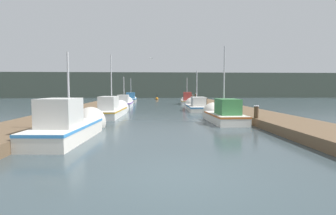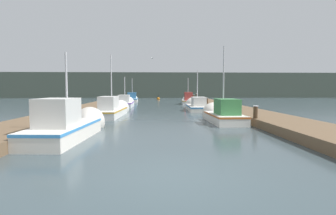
# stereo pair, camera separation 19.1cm
# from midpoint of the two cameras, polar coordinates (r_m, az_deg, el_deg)

# --- Properties ---
(ground_plane) EXTENTS (200.00, 200.00, 0.00)m
(ground_plane) POSITION_cam_midpoint_polar(r_m,az_deg,el_deg) (6.13, 1.29, -15.08)
(ground_plane) COLOR #38474C
(dock_left) EXTENTS (2.90, 40.00, 0.42)m
(dock_left) POSITION_cam_midpoint_polar(r_m,az_deg,el_deg) (22.64, -17.67, -0.58)
(dock_left) COLOR brown
(dock_left) RESTS_ON ground_plane
(dock_right) EXTENTS (2.90, 40.00, 0.42)m
(dock_right) POSITION_cam_midpoint_polar(r_m,az_deg,el_deg) (22.85, 14.55, -0.48)
(dock_right) COLOR brown
(dock_right) RESTS_ON ground_plane
(distant_shore_ridge) EXTENTS (120.00, 16.00, 5.35)m
(distant_shore_ridge) POSITION_cam_midpoint_polar(r_m,az_deg,el_deg) (63.01, -2.16, 4.80)
(distant_shore_ridge) COLOR #424C42
(distant_shore_ridge) RESTS_ON ground_plane
(fishing_boat_0) EXTENTS (1.92, 5.55, 3.92)m
(fishing_boat_0) POSITION_cam_midpoint_polar(r_m,az_deg,el_deg) (11.49, -20.20, -3.66)
(fishing_boat_0) COLOR silver
(fishing_boat_0) RESTS_ON ground_plane
(fishing_boat_1) EXTENTS (1.77, 4.74, 5.00)m
(fishing_boat_1) POSITION_cam_midpoint_polar(r_m,az_deg,el_deg) (16.20, 12.03, -1.47)
(fishing_boat_1) COLOR silver
(fishing_boat_1) RESTS_ON ground_plane
(fishing_boat_2) EXTENTS (1.84, 6.43, 4.91)m
(fishing_boat_2) POSITION_cam_midpoint_polar(r_m,az_deg,el_deg) (19.98, -11.61, -0.45)
(fishing_boat_2) COLOR silver
(fishing_boat_2) RESTS_ON ground_plane
(fishing_boat_3) EXTENTS (1.96, 6.27, 4.29)m
(fishing_boat_3) POSITION_cam_midpoint_polar(r_m,az_deg,el_deg) (24.98, 6.46, 0.36)
(fishing_boat_3) COLOR silver
(fishing_boat_3) RESTS_ON ground_plane
(fishing_boat_4) EXTENTS (1.76, 5.37, 3.78)m
(fishing_boat_4) POSITION_cam_midpoint_polar(r_m,az_deg,el_deg) (29.28, -9.08, 0.96)
(fishing_boat_4) COLOR silver
(fishing_boat_4) RESTS_ON ground_plane
(fishing_boat_5) EXTENTS (1.76, 4.81, 3.81)m
(fishing_boat_5) POSITION_cam_midpoint_polar(r_m,az_deg,el_deg) (33.97, 4.51, 1.54)
(fishing_boat_5) COLOR silver
(fishing_boat_5) RESTS_ON ground_plane
(fishing_boat_6) EXTENTS (1.72, 4.94, 3.93)m
(fishing_boat_6) POSITION_cam_midpoint_polar(r_m,az_deg,el_deg) (39.49, -7.64, 1.86)
(fishing_boat_6) COLOR silver
(fishing_boat_6) RESTS_ON ground_plane
(mooring_piling_0) EXTENTS (0.24, 0.24, 1.32)m
(mooring_piling_0) POSITION_cam_midpoint_polar(r_m,az_deg,el_deg) (35.12, 6.47, 1.97)
(mooring_piling_0) COLOR #473523
(mooring_piling_0) RESTS_ON ground_plane
(mooring_piling_1) EXTENTS (0.36, 0.36, 1.14)m
(mooring_piling_1) POSITION_cam_midpoint_polar(r_m,az_deg,el_deg) (36.43, 5.64, 1.92)
(mooring_piling_1) COLOR #473523
(mooring_piling_1) RESTS_ON ground_plane
(mooring_piling_2) EXTENTS (0.31, 0.31, 1.03)m
(mooring_piling_2) POSITION_cam_midpoint_polar(r_m,az_deg,el_deg) (27.42, 8.64, 1.02)
(mooring_piling_2) COLOR #473523
(mooring_piling_2) RESTS_ON ground_plane
(mooring_piling_3) EXTENTS (0.27, 0.27, 1.11)m
(mooring_piling_3) POSITION_cam_midpoint_polar(r_m,az_deg,el_deg) (14.75, 18.84, -1.72)
(mooring_piling_3) COLOR #473523
(mooring_piling_3) RESTS_ON ground_plane
(channel_buoy) EXTENTS (0.55, 0.55, 1.05)m
(channel_buoy) POSITION_cam_midpoint_polar(r_m,az_deg,el_deg) (46.97, -2.00, 1.93)
(channel_buoy) COLOR #BF6513
(channel_buoy) RESTS_ON ground_plane
(seagull_lead) EXTENTS (0.40, 0.52, 0.12)m
(seagull_lead) POSITION_cam_midpoint_polar(r_m,az_deg,el_deg) (30.24, -3.31, 10.65)
(seagull_lead) COLOR white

